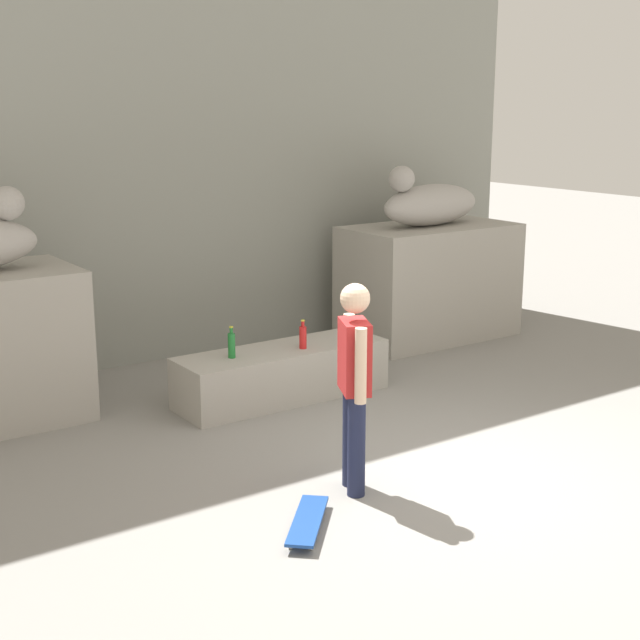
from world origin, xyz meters
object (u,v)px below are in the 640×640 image
at_px(skateboard, 308,521).
at_px(bottle_red, 303,337).
at_px(bottle_green, 232,345).
at_px(skater, 354,379).
at_px(statue_reclining_right, 429,203).

bearing_deg(skateboard, bottle_red, 9.60).
distance_m(bottle_red, bottle_green, 0.78).
distance_m(skater, bottle_green, 2.25).
xyz_separation_m(skater, skateboard, (-0.68, -0.35, -0.86)).
xyz_separation_m(bottle_red, bottle_green, (-0.77, 0.12, 0.01)).
height_order(statue_reclining_right, skater, statue_reclining_right).
bearing_deg(bottle_red, skateboard, -123.24).
relative_size(statue_reclining_right, skater, 0.99).
relative_size(skater, bottle_green, 5.24).
relative_size(statue_reclining_right, bottle_green, 5.19).
xyz_separation_m(statue_reclining_right, skateboard, (-4.31, -3.62, -1.68)).
bearing_deg(bottle_green, skateboard, -108.23).
xyz_separation_m(skater, bottle_green, (0.17, 2.23, -0.26)).
distance_m(skateboard, bottle_red, 3.01).
bearing_deg(statue_reclining_right, bottle_green, 9.93).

